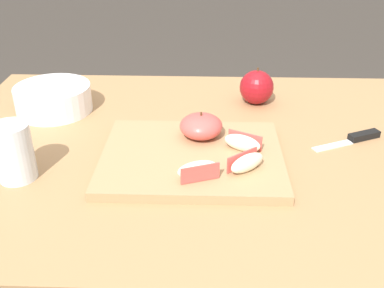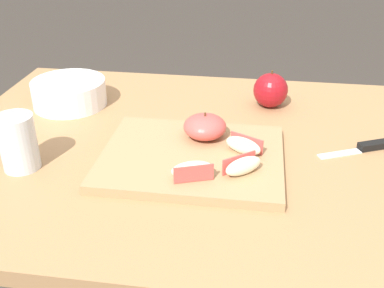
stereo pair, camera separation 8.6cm
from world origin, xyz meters
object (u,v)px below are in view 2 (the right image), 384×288
at_px(apple_wedge_middle, 192,170).
at_px(drinking_glass_water, 18,142).
at_px(whole_apple_red_delicious, 271,90).
at_px(apple_wedge_near_knife, 243,166).
at_px(paring_knife, 369,147).
at_px(apple_half_skin_up, 205,127).
at_px(cutting_board, 192,157).
at_px(ceramic_fruit_bowl, 69,92).
at_px(apple_wedge_left, 243,145).

xyz_separation_m(apple_wedge_middle, drinking_glass_water, (-0.32, 0.02, 0.02)).
bearing_deg(whole_apple_red_delicious, drinking_glass_water, -142.44).
bearing_deg(apple_wedge_near_knife, paring_knife, 32.70).
distance_m(apple_half_skin_up, apple_wedge_middle, 0.15).
relative_size(cutting_board, drinking_glass_water, 3.26).
height_order(apple_half_skin_up, apple_wedge_middle, apple_half_skin_up).
relative_size(apple_half_skin_up, apple_wedge_middle, 1.12).
xyz_separation_m(apple_half_skin_up, apple_wedge_near_knife, (0.08, -0.12, -0.01)).
xyz_separation_m(apple_wedge_near_knife, whole_apple_red_delicious, (0.05, 0.34, 0.01)).
bearing_deg(paring_knife, ceramic_fruit_bowl, 169.66).
xyz_separation_m(apple_wedge_left, apple_wedge_near_knife, (0.00, -0.07, 0.00)).
height_order(cutting_board, ceramic_fruit_bowl, ceramic_fruit_bowl).
relative_size(cutting_board, ceramic_fruit_bowl, 1.96).
relative_size(apple_half_skin_up, paring_knife, 0.56).
height_order(cutting_board, apple_wedge_left, apple_wedge_left).
height_order(apple_half_skin_up, paring_knife, apple_half_skin_up).
bearing_deg(ceramic_fruit_bowl, apple_wedge_left, -25.83).
bearing_deg(drinking_glass_water, apple_half_skin_up, 22.02).
xyz_separation_m(apple_wedge_left, apple_wedge_middle, (-0.08, -0.10, 0.00)).
bearing_deg(apple_wedge_middle, ceramic_fruit_bowl, 138.22).
bearing_deg(whole_apple_red_delicious, cutting_board, -117.20).
bearing_deg(apple_wedge_near_knife, apple_wedge_left, 92.27).
height_order(apple_wedge_left, apple_wedge_near_knife, same).
relative_size(cutting_board, whole_apple_red_delicious, 3.81).
xyz_separation_m(cutting_board, apple_wedge_near_knife, (0.10, -0.06, 0.03)).
xyz_separation_m(cutting_board, apple_wedge_middle, (0.01, -0.08, 0.03)).
bearing_deg(paring_knife, apple_wedge_middle, -150.87).
height_order(apple_wedge_middle, paring_knife, apple_wedge_middle).
height_order(apple_half_skin_up, apple_wedge_left, apple_half_skin_up).
bearing_deg(paring_knife, apple_wedge_near_knife, -147.30).
distance_m(whole_apple_red_delicious, ceramic_fruit_bowl, 0.48).
height_order(paring_knife, ceramic_fruit_bowl, ceramic_fruit_bowl).
distance_m(apple_half_skin_up, ceramic_fruit_bowl, 0.38).
xyz_separation_m(apple_half_skin_up, ceramic_fruit_bowl, (-0.35, 0.16, -0.01)).
relative_size(paring_knife, drinking_glass_water, 1.46).
bearing_deg(whole_apple_red_delicious, apple_wedge_middle, -109.80).
xyz_separation_m(apple_half_skin_up, whole_apple_red_delicious, (0.13, 0.22, -0.00)).
height_order(cutting_board, whole_apple_red_delicious, whole_apple_red_delicious).
bearing_deg(paring_knife, whole_apple_red_delicious, 136.83).
xyz_separation_m(apple_wedge_near_knife, apple_wedge_middle, (-0.09, -0.03, 0.00)).
bearing_deg(ceramic_fruit_bowl, whole_apple_red_delicious, 7.44).
xyz_separation_m(cutting_board, drinking_glass_water, (-0.31, -0.07, 0.04)).
distance_m(apple_wedge_near_knife, drinking_glass_water, 0.41).
distance_m(apple_wedge_left, drinking_glass_water, 0.41).
bearing_deg(apple_half_skin_up, apple_wedge_middle, -91.05).
relative_size(ceramic_fruit_bowl, drinking_glass_water, 1.66).
distance_m(apple_wedge_left, whole_apple_red_delicious, 0.27).
bearing_deg(apple_wedge_middle, cutting_board, 98.80).
height_order(apple_half_skin_up, ceramic_fruit_bowl, apple_half_skin_up).
height_order(paring_knife, whole_apple_red_delicious, whole_apple_red_delicious).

